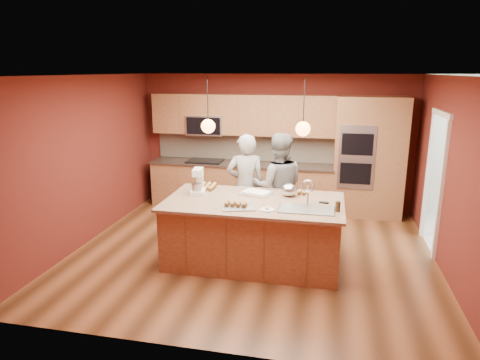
% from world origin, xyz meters
% --- Properties ---
extents(floor, '(5.50, 5.50, 0.00)m').
position_xyz_m(floor, '(0.00, 0.00, 0.00)').
color(floor, '#442612').
rests_on(floor, ground).
extents(ceiling, '(5.50, 5.50, 0.00)m').
position_xyz_m(ceiling, '(0.00, 0.00, 2.70)').
color(ceiling, white).
rests_on(ceiling, ground).
extents(wall_back, '(5.50, 0.00, 5.50)m').
position_xyz_m(wall_back, '(0.00, 2.50, 1.35)').
color(wall_back, '#561A14').
rests_on(wall_back, ground).
extents(wall_front, '(5.50, 0.00, 5.50)m').
position_xyz_m(wall_front, '(0.00, -2.50, 1.35)').
color(wall_front, '#561A14').
rests_on(wall_front, ground).
extents(wall_left, '(0.00, 5.00, 5.00)m').
position_xyz_m(wall_left, '(-2.75, 0.00, 1.35)').
color(wall_left, '#561A14').
rests_on(wall_left, ground).
extents(wall_right, '(0.00, 5.00, 5.00)m').
position_xyz_m(wall_right, '(2.75, 0.00, 1.35)').
color(wall_right, '#561A14').
rests_on(wall_right, ground).
extents(cabinet_run, '(3.74, 0.64, 2.30)m').
position_xyz_m(cabinet_run, '(-0.68, 2.25, 0.98)').
color(cabinet_run, brown).
rests_on(cabinet_run, floor).
extents(oven_column, '(1.30, 0.62, 2.30)m').
position_xyz_m(oven_column, '(1.85, 2.19, 1.15)').
color(oven_column, brown).
rests_on(oven_column, floor).
extents(doorway_trim, '(0.08, 1.11, 2.20)m').
position_xyz_m(doorway_trim, '(2.73, 0.80, 1.05)').
color(doorway_trim, white).
rests_on(doorway_trim, wall_right).
extents(pendant_left, '(0.20, 0.20, 0.80)m').
position_xyz_m(pendant_left, '(-0.59, -0.31, 2.00)').
color(pendant_left, black).
rests_on(pendant_left, ceiling).
extents(pendant_right, '(0.20, 0.20, 0.80)m').
position_xyz_m(pendant_right, '(0.74, -0.31, 2.00)').
color(pendant_right, black).
rests_on(pendant_right, ceiling).
extents(island, '(2.56, 1.43, 1.32)m').
position_xyz_m(island, '(0.09, -0.32, 0.48)').
color(island, brown).
rests_on(island, floor).
extents(person_left, '(0.72, 0.55, 1.76)m').
position_xyz_m(person_left, '(-0.24, 0.66, 0.88)').
color(person_left, black).
rests_on(person_left, floor).
extents(person_right, '(0.97, 0.82, 1.79)m').
position_xyz_m(person_right, '(0.31, 0.66, 0.90)').
color(person_right, slate).
rests_on(person_right, floor).
extents(stand_mixer, '(0.24, 0.31, 0.39)m').
position_xyz_m(stand_mixer, '(-0.82, -0.14, 1.11)').
color(stand_mixer, white).
rests_on(stand_mixer, island).
extents(sheet_cake, '(0.51, 0.44, 0.05)m').
position_xyz_m(sheet_cake, '(0.05, 0.01, 0.96)').
color(sheet_cake, white).
rests_on(sheet_cake, island).
extents(cooling_rack, '(0.52, 0.43, 0.02)m').
position_xyz_m(cooling_rack, '(-0.07, -0.70, 0.95)').
color(cooling_rack, '#AEB1B5').
rests_on(cooling_rack, island).
extents(mixing_bowl, '(0.24, 0.24, 0.20)m').
position_xyz_m(mixing_bowl, '(0.55, 0.01, 1.04)').
color(mixing_bowl, '#B6B7BD').
rests_on(mixing_bowl, island).
extents(plate, '(0.20, 0.20, 0.01)m').
position_xyz_m(plate, '(0.32, -0.71, 0.95)').
color(plate, silver).
rests_on(plate, island).
extents(tumbler, '(0.07, 0.07, 0.14)m').
position_xyz_m(tumbler, '(1.25, -0.56, 1.01)').
color(tumbler, '#3E2B16').
rests_on(tumbler, island).
extents(phone, '(0.15, 0.09, 0.01)m').
position_xyz_m(phone, '(1.07, -0.22, 0.95)').
color(phone, black).
rests_on(phone, island).
extents(cupcakes_left, '(0.26, 0.34, 0.08)m').
position_xyz_m(cupcakes_left, '(-0.76, 0.15, 0.98)').
color(cupcakes_left, '#B98543').
rests_on(cupcakes_left, island).
extents(cupcakes_rack, '(0.31, 0.16, 0.07)m').
position_xyz_m(cupcakes_rack, '(-0.11, -0.68, 1.00)').
color(cupcakes_rack, '#B98543').
rests_on(cupcakes_rack, island).
extents(cupcakes_right, '(0.15, 0.15, 0.07)m').
position_xyz_m(cupcakes_right, '(0.73, 0.15, 0.98)').
color(cupcakes_right, '#B98543').
rests_on(cupcakes_right, island).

